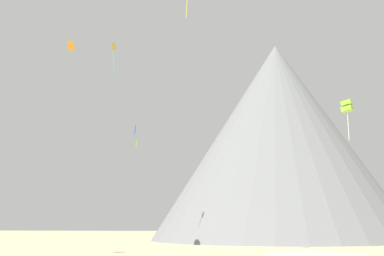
# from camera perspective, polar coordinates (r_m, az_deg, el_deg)

# --- Properties ---
(rock_massif) EXTENTS (85.58, 85.58, 47.67)m
(rock_massif) POSITION_cam_1_polar(r_m,az_deg,el_deg) (127.26, 9.66, -1.76)
(rock_massif) COLOR slate
(rock_massif) RESTS_ON ground_plane
(kite_lime_mid) EXTENTS (1.51, 1.47, 4.37)m
(kite_lime_mid) POSITION_cam_1_polar(r_m,az_deg,el_deg) (59.38, 16.56, 2.26)
(kite_lime_mid) COLOR #8CD133
(kite_blue_mid) EXTENTS (0.99, 2.42, 4.28)m
(kite_blue_mid) POSITION_cam_1_polar(r_m,az_deg,el_deg) (90.66, -6.21, -0.25)
(kite_blue_mid) COLOR blue
(kite_gold_high) EXTENTS (0.69, 1.50, 5.54)m
(kite_gold_high) POSITION_cam_1_polar(r_m,az_deg,el_deg) (92.50, -8.55, 8.68)
(kite_gold_high) COLOR gold
(kite_orange_high) EXTENTS (0.82, 0.60, 1.24)m
(kite_orange_high) POSITION_cam_1_polar(r_m,az_deg,el_deg) (69.73, -13.09, 8.72)
(kite_orange_high) COLOR orange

